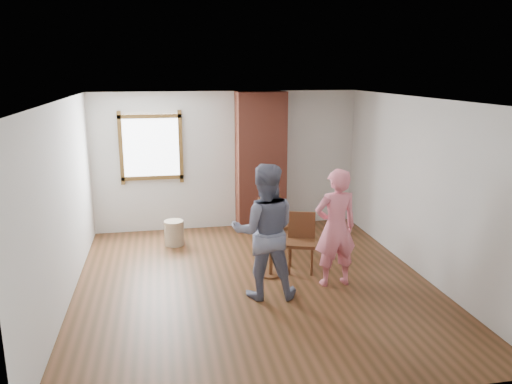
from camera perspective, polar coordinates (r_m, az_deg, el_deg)
ground at (r=7.28m, az=-0.21°, el=-10.40°), size 5.50×5.50×0.00m
room_shell at (r=7.32m, az=-1.55°, el=4.57°), size 5.04×5.52×2.62m
brick_chimney at (r=9.36m, az=0.53°, el=3.46°), size 0.90×0.50×2.60m
stoneware_crock at (r=8.82m, az=-9.34°, el=-4.64°), size 0.41×0.41×0.43m
dark_pot at (r=9.04m, az=-8.75°, el=-5.14°), size 0.18×0.18×0.14m
dining_chair_left at (r=7.63m, az=5.20°, el=-5.29°), size 0.52×0.52×0.88m
dining_chair_right at (r=8.35m, az=1.92°, el=-3.40°), size 0.53×0.53×0.92m
side_table at (r=7.37m, az=1.70°, el=-6.67°), size 0.40×0.40×0.60m
cake_plate at (r=7.31m, az=1.71°, el=-5.20°), size 0.18×0.18×0.01m
cake_slice at (r=7.30m, az=1.79°, el=-4.94°), size 0.08×0.07×0.06m
man at (r=6.59m, az=0.97°, el=-4.52°), size 0.97×0.80×1.82m
person_pink at (r=7.05m, az=9.08°, el=-4.06°), size 0.64×0.44×1.68m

